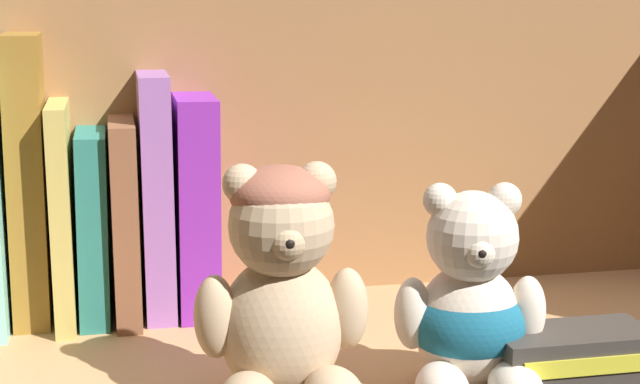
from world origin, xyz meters
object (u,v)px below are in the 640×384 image
object	(u,v)px
book_8	(125,215)
teddy_bear_smaller	(470,310)
book_5	(29,178)
small_product_box	(571,360)
teddy_bear_larger	(282,292)
book_9	(155,192)
book_6	(64,209)
book_10	(194,202)
book_7	(93,222)

from	to	relation	value
book_8	teddy_bear_smaller	distance (cm)	33.21
book_8	teddy_bear_smaller	xyz separation A→B (cm)	(23.62, -23.19, -2.76)
book_5	book_8	bearing A→B (deg)	0.00
small_product_box	teddy_bear_larger	bearing A→B (deg)	173.90
book_5	book_9	xyz separation A→B (cm)	(10.63, 0.00, -1.71)
book_6	book_9	distance (cm)	8.00
book_6	book_8	world-z (taller)	book_6
book_8	book_9	xyz separation A→B (cm)	(2.75, 0.00, 1.92)
book_5	book_10	distance (cm)	14.29
book_7	book_10	size ratio (longest dim) A/B	0.85
book_7	book_8	bearing A→B (deg)	0.00
book_6	small_product_box	bearing A→B (deg)	-34.58
teddy_bear_smaller	book_6	bearing A→B (deg)	141.15
book_5	book_6	distance (cm)	3.91
book_7	teddy_bear_smaller	bearing A→B (deg)	-41.37
book_9	teddy_bear_smaller	xyz separation A→B (cm)	(20.87, -23.19, -4.68)
book_9	teddy_bear_smaller	world-z (taller)	book_9
teddy_bear_smaller	small_product_box	size ratio (longest dim) A/B	1.33
book_9	small_product_box	bearing A→B (deg)	-41.49
book_6	book_5	bearing A→B (deg)	180.00
book_9	small_product_box	world-z (taller)	book_9
book_10	small_product_box	world-z (taller)	book_10
book_7	book_9	size ratio (longest dim) A/B	0.77
book_10	teddy_bear_smaller	bearing A→B (deg)	-53.00
book_6	book_7	distance (cm)	2.77
book_6	teddy_bear_smaller	distance (cm)	37.14
teddy_bear_smaller	small_product_box	world-z (taller)	teddy_bear_smaller
book_6	book_9	bearing A→B (deg)	0.00
book_9	book_10	distance (cm)	3.54
book_6	book_10	xyz separation A→B (cm)	(11.32, 0.00, 0.12)
small_product_box	book_6	bearing A→B (deg)	145.42
book_7	small_product_box	xyz separation A→B (cm)	(33.48, -24.78, -5.97)
book_7	small_product_box	distance (cm)	42.07
book_7	teddy_bear_larger	size ratio (longest dim) A/B	0.97
book_9	teddy_bear_smaller	bearing A→B (deg)	-48.01
book_5	teddy_bear_smaller	world-z (taller)	book_5
book_5	book_8	size ratio (longest dim) A/B	1.42
book_6	book_9	world-z (taller)	book_9
book_6	small_product_box	world-z (taller)	book_6
book_7	teddy_bear_smaller	distance (cm)	35.16
book_9	teddy_bear_larger	distance (cm)	23.92
book_7	book_6	bearing A→B (deg)	180.00
book_10	book_7	bearing A→B (deg)	180.00
book_5	book_10	size ratio (longest dim) A/B	1.28
small_product_box	teddy_bear_smaller	bearing A→B (deg)	167.46
book_7	book_9	xyz separation A→B (cm)	(5.46, 0.00, 2.39)
book_5	small_product_box	distance (cm)	47.00
book_6	teddy_bear_smaller	bearing A→B (deg)	-38.85
book_6	book_8	size ratio (longest dim) A/B	1.09
book_5	book_6	world-z (taller)	book_5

